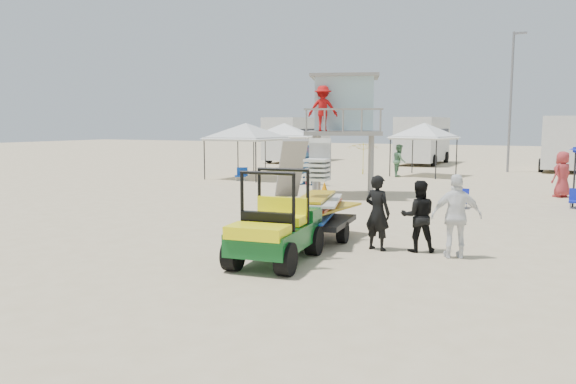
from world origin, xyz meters
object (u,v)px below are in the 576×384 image
at_px(lifeguard_tower, 343,108).
at_px(man_left, 377,213).
at_px(utility_cart, 274,221).
at_px(surf_trailer, 320,205).

bearing_deg(lifeguard_tower, man_left, -64.69).
bearing_deg(lifeguard_tower, utility_cart, -76.50).
xyz_separation_m(utility_cart, surf_trailer, (0.00, 2.33, 0.02)).
bearing_deg(utility_cart, lifeguard_tower, 103.50).
relative_size(man_left, lifeguard_tower, 0.37).
distance_m(surf_trailer, man_left, 1.55).
relative_size(utility_cart, lifeguard_tower, 0.56).
distance_m(utility_cart, lifeguard_tower, 11.25).
xyz_separation_m(man_left, lifeguard_tower, (-4.08, 8.63, 2.55)).
relative_size(surf_trailer, man_left, 1.50).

